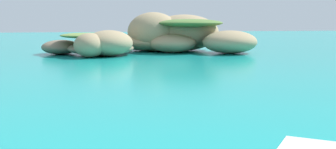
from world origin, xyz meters
TOP-DOWN VIEW (x-y plane):
  - islet_large at (13.73, 72.96)m, footprint 30.00×25.24m
  - islet_small at (-2.25, 65.73)m, footprint 18.27×16.64m

SIDE VIEW (x-z plane):
  - islet_small at x=-2.25m, z-range -0.42..4.11m
  - islet_large at x=13.73m, z-range -0.82..6.99m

